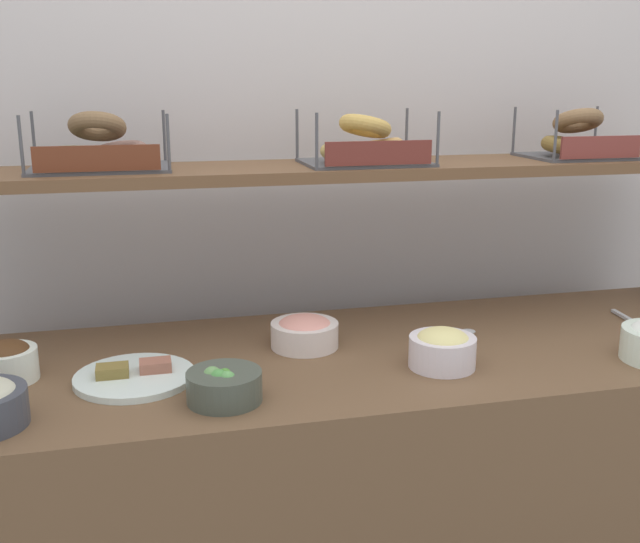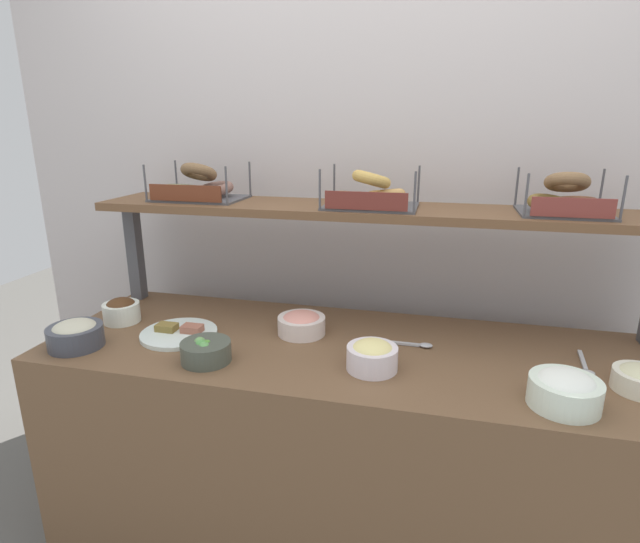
% 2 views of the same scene
% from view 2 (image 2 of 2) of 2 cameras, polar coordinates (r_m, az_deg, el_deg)
% --- Properties ---
extents(back_wall, '(3.26, 0.06, 2.40)m').
position_cam_2_polar(back_wall, '(2.11, 6.45, 6.40)').
color(back_wall, beige).
rests_on(back_wall, ground_plane).
extents(deli_counter, '(2.06, 0.70, 0.85)m').
position_cam_2_polar(deli_counter, '(1.91, 3.34, -20.18)').
color(deli_counter, brown).
rests_on(deli_counter, ground_plane).
extents(shelf_riser_left, '(0.05, 0.05, 0.40)m').
position_cam_2_polar(shelf_riser_left, '(2.23, -20.32, 2.05)').
color(shelf_riser_left, '#4C4C51').
rests_on(shelf_riser_left, deli_counter).
extents(upper_shelf, '(2.02, 0.32, 0.03)m').
position_cam_2_polar(upper_shelf, '(1.83, 5.35, 6.92)').
color(upper_shelf, brown).
rests_on(upper_shelf, shelf_riser_left).
extents(bowl_veggie_mix, '(0.16, 0.16, 0.07)m').
position_cam_2_polar(bowl_veggie_mix, '(1.62, -12.91, -8.79)').
color(bowl_veggie_mix, '#484F43').
rests_on(bowl_veggie_mix, deli_counter).
extents(bowl_cream_cheese, '(0.18, 0.18, 0.10)m').
position_cam_2_polar(bowl_cream_cheese, '(1.49, 26.12, -11.99)').
color(bowl_cream_cheese, white).
rests_on(bowl_cream_cheese, deli_counter).
extents(bowl_egg_salad, '(0.16, 0.16, 0.09)m').
position_cam_2_polar(bowl_egg_salad, '(1.54, 5.96, -9.47)').
color(bowl_egg_salad, white).
rests_on(bowl_egg_salad, deli_counter).
extents(bowl_lox_spread, '(0.17, 0.17, 0.08)m').
position_cam_2_polar(bowl_lox_spread, '(1.78, -2.12, -5.91)').
color(bowl_lox_spread, silver).
rests_on(bowl_lox_spread, deli_counter).
extents(bowl_tuna_salad, '(0.18, 0.18, 0.09)m').
position_cam_2_polar(bowl_tuna_salad, '(1.86, -26.10, -6.41)').
color(bowl_tuna_salad, '#3D404B').
rests_on(bowl_tuna_salad, deli_counter).
extents(bowl_chocolate_spread, '(0.13, 0.13, 0.09)m').
position_cam_2_polar(bowl_chocolate_spread, '(2.02, -21.68, -4.11)').
color(bowl_chocolate_spread, white).
rests_on(bowl_chocolate_spread, deli_counter).
extents(serving_plate_white, '(0.27, 0.27, 0.04)m').
position_cam_2_polar(serving_plate_white, '(1.84, -15.75, -6.73)').
color(serving_plate_white, white).
rests_on(serving_plate_white, deli_counter).
extents(serving_spoon_near_plate, '(0.04, 0.18, 0.01)m').
position_cam_2_polar(serving_spoon_near_plate, '(1.74, 27.94, -9.58)').
color(serving_spoon_near_plate, '#B7B7BC').
rests_on(serving_spoon_near_plate, deli_counter).
extents(serving_spoon_by_edge, '(0.18, 0.03, 0.01)m').
position_cam_2_polar(serving_spoon_by_edge, '(1.72, 10.63, -8.15)').
color(serving_spoon_by_edge, '#B7B7BC').
rests_on(serving_spoon_by_edge, deli_counter).
extents(bagel_basket_poppy, '(0.34, 0.26, 0.15)m').
position_cam_2_polar(bagel_basket_poppy, '(2.03, -13.63, 9.33)').
color(bagel_basket_poppy, '#4C4C51').
rests_on(bagel_basket_poppy, upper_shelf).
extents(bagel_basket_sesame, '(0.33, 0.26, 0.14)m').
position_cam_2_polar(bagel_basket_sesame, '(1.80, 5.75, 8.75)').
color(bagel_basket_sesame, '#4C4C51').
rests_on(bagel_basket_sesame, upper_shelf).
extents(bagel_basket_cinnamon_raisin, '(0.29, 0.27, 0.15)m').
position_cam_2_polar(bagel_basket_cinnamon_raisin, '(1.84, 26.06, 7.36)').
color(bagel_basket_cinnamon_raisin, '#4C4C51').
rests_on(bagel_basket_cinnamon_raisin, upper_shelf).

